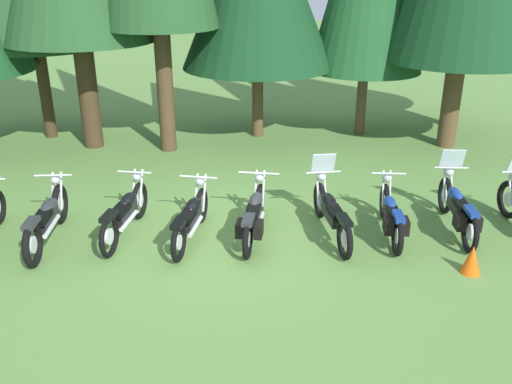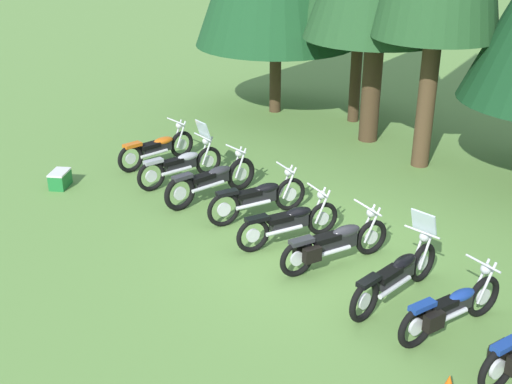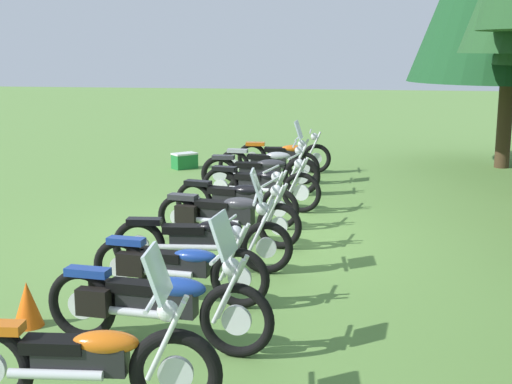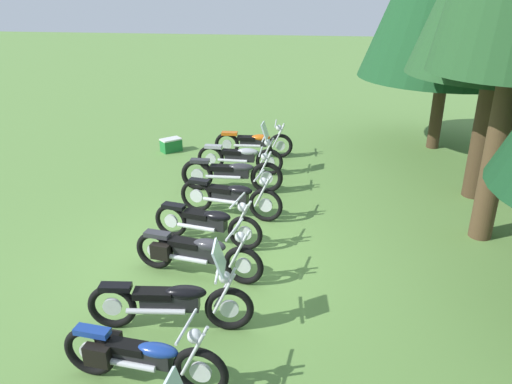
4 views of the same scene
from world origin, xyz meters
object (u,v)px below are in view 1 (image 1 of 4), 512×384
(motorcycle_4, at_px, (191,217))
(motorcycle_8, at_px, (458,207))
(motorcycle_6, at_px, (331,212))
(motorcycle_5, at_px, (254,214))
(motorcycle_2, at_px, (47,218))
(motorcycle_7, at_px, (392,215))
(traffic_cone, at_px, (472,260))
(motorcycle_3, at_px, (126,212))

(motorcycle_4, bearing_deg, motorcycle_8, -76.86)
(motorcycle_8, bearing_deg, motorcycle_6, 96.61)
(motorcycle_6, bearing_deg, motorcycle_8, -94.55)
(motorcycle_5, bearing_deg, motorcycle_2, 100.49)
(motorcycle_4, xyz_separation_m, motorcycle_6, (2.52, 0.07, 0.02))
(motorcycle_2, bearing_deg, motorcycle_8, -90.17)
(motorcycle_2, xyz_separation_m, motorcycle_6, (5.06, 0.07, 0.01))
(motorcycle_6, xyz_separation_m, motorcycle_7, (1.08, -0.09, -0.04))
(traffic_cone, bearing_deg, motorcycle_5, 158.08)
(motorcycle_4, relative_size, motorcycle_5, 0.95)
(motorcycle_3, bearing_deg, motorcycle_5, -84.17)
(motorcycle_2, xyz_separation_m, traffic_cone, (7.09, -1.34, -0.22))
(motorcycle_5, relative_size, motorcycle_6, 0.97)
(motorcycle_6, height_order, motorcycle_8, motorcycle_8)
(motorcycle_2, relative_size, motorcycle_8, 1.03)
(motorcycle_2, xyz_separation_m, motorcycle_8, (7.41, 0.13, 0.02))
(motorcycle_7, bearing_deg, motorcycle_2, 95.81)
(motorcycle_8, bearing_deg, motorcycle_5, 96.54)
(motorcycle_3, xyz_separation_m, motorcycle_7, (4.80, -0.24, -0.04))
(motorcycle_4, relative_size, motorcycle_6, 0.92)
(motorcycle_3, bearing_deg, motorcycle_8, -80.55)
(motorcycle_2, height_order, motorcycle_3, motorcycle_2)
(motorcycle_2, bearing_deg, motorcycle_4, -91.27)
(motorcycle_3, height_order, traffic_cone, motorcycle_3)
(motorcycle_2, height_order, motorcycle_8, motorcycle_8)
(motorcycle_4, relative_size, motorcycle_8, 0.93)
(motorcycle_4, relative_size, motorcycle_7, 1.01)
(motorcycle_3, relative_size, motorcycle_7, 1.05)
(motorcycle_4, distance_m, motorcycle_6, 2.52)
(motorcycle_3, height_order, motorcycle_8, motorcycle_8)
(motorcycle_2, xyz_separation_m, motorcycle_3, (1.33, 0.22, 0.00))
(motorcycle_4, bearing_deg, motorcycle_7, -78.79)
(motorcycle_7, bearing_deg, motorcycle_5, 94.61)
(motorcycle_2, distance_m, motorcycle_7, 6.14)
(motorcycle_2, relative_size, traffic_cone, 5.01)
(motorcycle_6, xyz_separation_m, traffic_cone, (2.04, -1.42, -0.22))
(motorcycle_6, distance_m, traffic_cone, 2.49)
(motorcycle_7, bearing_deg, motorcycle_6, 91.07)
(motorcycle_3, bearing_deg, motorcycle_4, -90.17)
(motorcycle_7, distance_m, motorcycle_8, 1.28)
(motorcycle_3, relative_size, motorcycle_4, 1.04)
(motorcycle_2, relative_size, motorcycle_7, 1.12)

